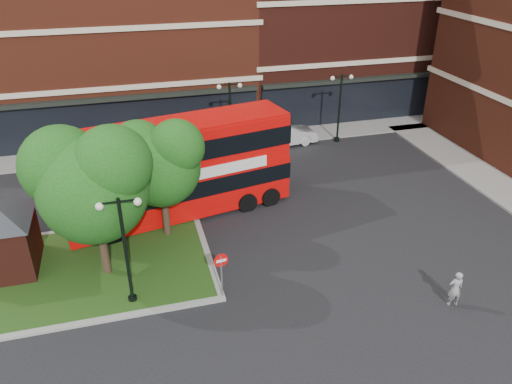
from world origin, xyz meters
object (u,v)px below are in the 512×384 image
object	(u,v)px
woman	(455,289)
car_white	(284,135)
car_silver	(136,154)
bus	(178,163)

from	to	relation	value
woman	car_white	bearing A→B (deg)	-76.58
car_silver	car_white	size ratio (longest dim) A/B	0.83
car_silver	bus	bearing A→B (deg)	-158.32
woman	car_silver	world-z (taller)	woman
bus	car_silver	distance (m)	8.05
woman	car_white	size ratio (longest dim) A/B	0.35
bus	car_silver	bearing A→B (deg)	93.11
bus	woman	world-z (taller)	bus
bus	car_white	size ratio (longest dim) A/B	2.59
bus	car_white	world-z (taller)	bus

